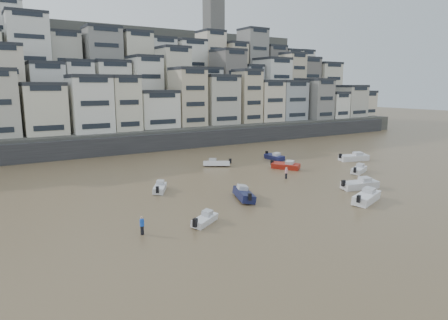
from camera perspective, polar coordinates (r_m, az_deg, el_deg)
ground at (r=30.36m, az=28.52°, el=-16.87°), size 400.00×400.00×0.00m
harbor_wall at (r=85.47m, az=-8.38°, el=2.62°), size 140.00×3.00×3.50m
hillside at (r=123.59m, az=-14.15°, el=10.05°), size 141.04×66.00×50.00m
boat_a at (r=49.43m, az=19.71°, el=-4.79°), size 6.13×3.80×1.59m
boat_b at (r=55.47m, az=18.86°, el=-3.14°), size 5.88×2.92×1.53m
boat_c at (r=47.77m, az=2.86°, el=-4.76°), size 3.60×5.76×1.49m
boat_d at (r=65.68m, az=18.74°, el=-1.17°), size 5.05×3.40×1.31m
boat_e at (r=65.63m, az=8.80°, el=-0.71°), size 3.89×5.16×1.36m
boat_f at (r=51.98m, az=-9.16°, el=-3.77°), size 3.59×4.67×1.24m
boat_g at (r=75.92m, az=18.07°, el=0.51°), size 6.32×3.51×1.64m
boat_h at (r=67.29m, az=-1.07°, el=-0.33°), size 4.94×4.02×1.33m
boat_i at (r=73.75m, az=7.20°, el=0.56°), size 1.81×5.02×1.35m
boat_j at (r=39.53m, az=-2.77°, el=-8.35°), size 4.07×3.23×1.09m
person_blue at (r=37.41m, az=-11.64°, el=-9.15°), size 0.44×0.44×1.74m
person_pink at (r=58.88m, az=8.88°, el=-1.82°), size 0.44×0.44×1.74m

